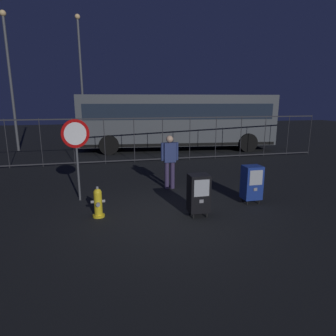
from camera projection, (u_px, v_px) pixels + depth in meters
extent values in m
plane|color=black|center=(167.00, 216.00, 6.97)|extent=(60.00, 60.00, 0.00)
cylinder|color=yellow|center=(99.00, 216.00, 6.94)|extent=(0.28, 0.28, 0.05)
cylinder|color=yellow|center=(98.00, 204.00, 6.87)|extent=(0.19, 0.19, 0.55)
sphere|color=yellow|center=(97.00, 193.00, 6.81)|extent=(0.19, 0.19, 0.19)
cylinder|color=gray|center=(97.00, 188.00, 6.79)|extent=(0.06, 0.06, 0.05)
cylinder|color=gray|center=(98.00, 205.00, 6.74)|extent=(0.09, 0.08, 0.09)
cylinder|color=gray|center=(92.00, 202.00, 6.83)|extent=(0.07, 0.07, 0.07)
cylinder|color=gray|center=(104.00, 201.00, 6.89)|extent=(0.07, 0.07, 0.07)
cylinder|color=black|center=(193.00, 216.00, 6.83)|extent=(0.04, 0.04, 0.12)
cylinder|color=black|center=(207.00, 215.00, 6.90)|extent=(0.04, 0.04, 0.12)
cylinder|color=black|center=(190.00, 212.00, 7.09)|extent=(0.04, 0.04, 0.12)
cylinder|color=black|center=(203.00, 211.00, 7.17)|extent=(0.04, 0.04, 0.12)
cube|color=black|center=(199.00, 193.00, 6.88)|extent=(0.48, 0.40, 0.90)
cube|color=#B2B7BF|center=(202.00, 188.00, 6.65)|extent=(0.36, 0.01, 0.40)
cube|color=gray|center=(201.00, 201.00, 6.72)|extent=(0.10, 0.02, 0.08)
cylinder|color=black|center=(247.00, 203.00, 7.73)|extent=(0.04, 0.04, 0.12)
cylinder|color=black|center=(259.00, 202.00, 7.80)|extent=(0.04, 0.04, 0.12)
cylinder|color=black|center=(242.00, 199.00, 7.99)|extent=(0.04, 0.04, 0.12)
cylinder|color=black|center=(254.00, 198.00, 8.07)|extent=(0.04, 0.04, 0.12)
cube|color=navy|center=(252.00, 182.00, 7.78)|extent=(0.48, 0.40, 0.90)
cube|color=#B2B7BF|center=(256.00, 178.00, 7.55)|extent=(0.36, 0.01, 0.40)
cube|color=gray|center=(255.00, 189.00, 7.62)|extent=(0.10, 0.02, 0.08)
cylinder|color=#4C4F54|center=(77.00, 161.00, 7.87)|extent=(0.06, 0.06, 2.20)
cylinder|color=red|center=(75.00, 134.00, 7.68)|extent=(0.71, 0.31, 0.76)
cylinder|color=white|center=(75.00, 134.00, 7.67)|extent=(0.56, 0.23, 0.60)
cylinder|color=#382D51|center=(167.00, 175.00, 9.08)|extent=(0.14, 0.14, 0.85)
cylinder|color=#382D51|center=(172.00, 175.00, 9.12)|extent=(0.14, 0.14, 0.85)
cube|color=navy|center=(170.00, 152.00, 8.94)|extent=(0.36, 0.20, 0.60)
sphere|color=tan|center=(170.00, 139.00, 8.85)|extent=(0.22, 0.22, 0.22)
cylinder|color=navy|center=(162.00, 152.00, 8.88)|extent=(0.09, 0.09, 0.55)
cylinder|color=navy|center=(177.00, 151.00, 8.99)|extent=(0.09, 0.09, 0.55)
cube|color=#2D2D33|center=(134.00, 118.00, 12.68)|extent=(18.00, 0.04, 0.05)
cube|color=#2D2D33|center=(135.00, 160.00, 13.09)|extent=(18.00, 0.04, 0.05)
cylinder|color=#2D2D33|center=(7.00, 144.00, 11.74)|extent=(0.03, 0.03, 2.00)
cylinder|color=#2D2D33|center=(41.00, 143.00, 12.03)|extent=(0.03, 0.03, 2.00)
cylinder|color=#2D2D33|center=(73.00, 142.00, 12.32)|extent=(0.03, 0.03, 2.00)
cylinder|color=#2D2D33|center=(105.00, 141.00, 12.60)|extent=(0.03, 0.03, 2.00)
cylinder|color=#2D2D33|center=(134.00, 140.00, 12.89)|extent=(0.03, 0.03, 2.00)
cylinder|color=#2D2D33|center=(163.00, 139.00, 13.18)|extent=(0.03, 0.03, 2.00)
cylinder|color=#2D2D33|center=(190.00, 138.00, 13.46)|extent=(0.03, 0.03, 2.00)
cylinder|color=#2D2D33|center=(216.00, 138.00, 13.75)|extent=(0.03, 0.03, 2.00)
cylinder|color=#2D2D33|center=(241.00, 137.00, 14.03)|extent=(0.03, 0.03, 2.00)
cylinder|color=#2D2D33|center=(265.00, 136.00, 14.32)|extent=(0.03, 0.03, 2.00)
cylinder|color=#2D2D33|center=(288.00, 135.00, 14.61)|extent=(0.03, 0.03, 2.00)
cylinder|color=#2D2D33|center=(310.00, 135.00, 14.89)|extent=(0.03, 0.03, 2.00)
cube|color=#4C5156|center=(177.00, 120.00, 16.20)|extent=(10.72, 3.68, 2.65)
cube|color=#1E2838|center=(177.00, 111.00, 16.09)|extent=(10.09, 3.62, 0.80)
cube|color=black|center=(177.00, 142.00, 16.47)|extent=(10.51, 3.66, 0.16)
cylinder|color=black|center=(248.00, 143.00, 15.67)|extent=(1.03, 0.39, 1.00)
cylinder|color=black|center=(233.00, 137.00, 18.09)|extent=(1.03, 0.39, 1.00)
cylinder|color=black|center=(109.00, 145.00, 14.84)|extent=(1.03, 0.39, 1.00)
cylinder|color=black|center=(112.00, 139.00, 17.25)|extent=(1.03, 0.39, 1.00)
cylinder|color=#4C4F54|center=(11.00, 86.00, 15.39)|extent=(0.14, 0.14, 6.87)
sphere|color=#FFD18C|center=(3.00, 13.00, 14.60)|extent=(0.32, 0.32, 0.32)
cylinder|color=#4C4F54|center=(82.00, 84.00, 18.24)|extent=(0.14, 0.14, 7.48)
sphere|color=#FFD18C|center=(77.00, 17.00, 17.37)|extent=(0.32, 0.32, 0.32)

